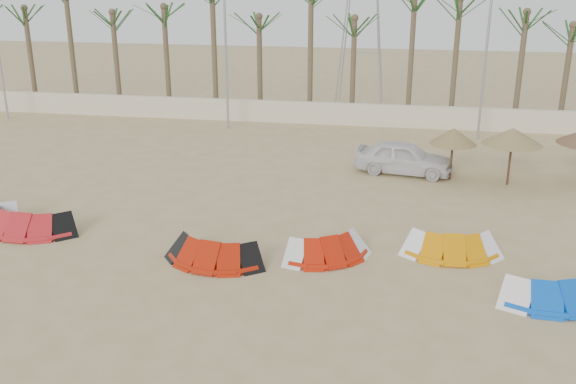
% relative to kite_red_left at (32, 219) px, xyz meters
% --- Properties ---
extents(ground, '(120.00, 120.00, 0.00)m').
position_rel_kite_red_left_xyz_m(ground, '(8.88, -4.07, -0.42)').
color(ground, tan).
rests_on(ground, ground).
extents(boundary_wall, '(60.00, 0.30, 1.30)m').
position_rel_kite_red_left_xyz_m(boundary_wall, '(8.88, 17.93, 0.23)').
color(boundary_wall, beige).
rests_on(boundary_wall, ground).
extents(palm_line, '(52.00, 4.00, 7.70)m').
position_rel_kite_red_left_xyz_m(palm_line, '(9.55, 19.43, 6.02)').
color(palm_line, brown).
rests_on(palm_line, ground).
extents(lamp_b, '(1.25, 0.14, 11.00)m').
position_rel_kite_red_left_xyz_m(lamp_b, '(2.92, 15.93, 5.35)').
color(lamp_b, '#A5A8AD').
rests_on(lamp_b, ground).
extents(lamp_c, '(1.25, 0.14, 11.00)m').
position_rel_kite_red_left_xyz_m(lamp_c, '(16.92, 15.93, 5.35)').
color(lamp_c, '#A5A8AD').
rests_on(lamp_c, ground).
extents(pylon, '(3.00, 3.00, 14.00)m').
position_rel_kite_red_left_xyz_m(pylon, '(9.88, 23.93, -0.42)').
color(pylon, '#A5A8AD').
rests_on(pylon, ground).
extents(kite_red_left, '(3.54, 1.61, 0.90)m').
position_rel_kite_red_left_xyz_m(kite_red_left, '(0.00, 0.00, 0.00)').
color(kite_red_left, red).
rests_on(kite_red_left, ground).
extents(kite_red_mid, '(3.36, 1.90, 0.90)m').
position_rel_kite_red_left_xyz_m(kite_red_mid, '(7.12, -1.28, -0.00)').
color(kite_red_mid, '#A61905').
rests_on(kite_red_mid, ground).
extents(kite_red_right, '(3.39, 2.60, 0.90)m').
position_rel_kite_red_left_xyz_m(kite_red_right, '(10.63, -0.35, -0.00)').
color(kite_red_right, '#B81A06').
rests_on(kite_red_right, ground).
extents(kite_orange, '(3.21, 1.74, 0.90)m').
position_rel_kite_red_left_xyz_m(kite_orange, '(14.53, 0.58, -0.00)').
color(kite_orange, orange).
rests_on(kite_orange, ground).
extents(kite_blue, '(3.99, 2.56, 0.90)m').
position_rel_kite_red_left_xyz_m(kite_blue, '(17.41, -1.93, 0.00)').
color(kite_blue, blue).
rests_on(kite_blue, ground).
extents(parasol_left, '(2.04, 2.04, 2.31)m').
position_rel_kite_red_left_xyz_m(parasol_left, '(14.97, 8.46, 1.54)').
color(parasol_left, '#4C331E').
rests_on(parasol_left, ground).
extents(parasol_mid, '(2.51, 2.51, 2.50)m').
position_rel_kite_red_left_xyz_m(parasol_mid, '(17.35, 8.13, 1.72)').
color(parasol_mid, '#4C331E').
rests_on(parasol_mid, ground).
extents(car, '(4.57, 2.42, 1.48)m').
position_rel_kite_red_left_xyz_m(car, '(12.94, 8.99, 0.32)').
color(car, silver).
rests_on(car, ground).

